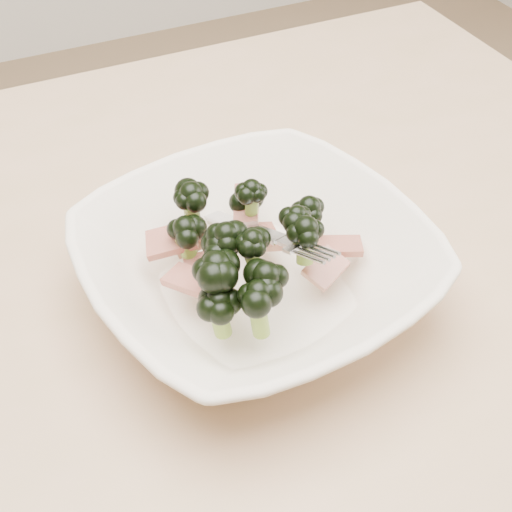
# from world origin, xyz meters

# --- Properties ---
(dining_table) EXTENTS (1.20, 0.80, 0.75)m
(dining_table) POSITION_xyz_m (0.00, 0.00, 0.65)
(dining_table) COLOR tan
(dining_table) RESTS_ON ground
(broccoli_dish) EXTENTS (0.34, 0.34, 0.11)m
(broccoli_dish) POSITION_xyz_m (0.08, -0.08, 0.79)
(broccoli_dish) COLOR #F4E4CE
(broccoli_dish) RESTS_ON dining_table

